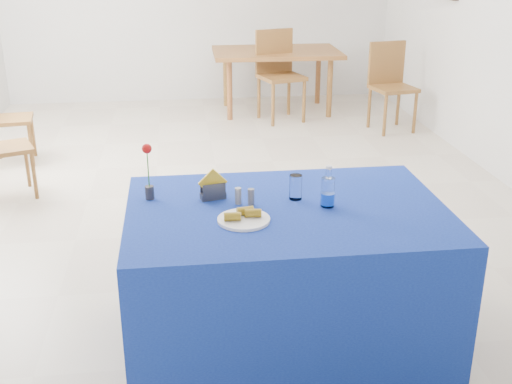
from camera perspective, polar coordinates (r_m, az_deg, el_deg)
floor at (r=5.45m, az=-3.08°, el=-0.12°), size 7.00×7.00×0.00m
plate at (r=3.05m, az=-1.10°, el=-2.47°), size 0.25×0.25×0.01m
drinking_glass at (r=3.30m, az=3.54°, el=0.44°), size 0.07×0.07×0.13m
salt_shaker at (r=3.24m, az=-1.60°, el=-0.34°), size 0.03×0.03×0.08m
pepper_shaker at (r=3.23m, az=-0.44°, el=-0.43°), size 0.03×0.03×0.08m
blue_table at (r=3.38m, az=2.66°, el=-7.35°), size 1.60×1.10×0.76m
water_bottle at (r=3.22m, az=6.40°, el=-0.07°), size 0.07×0.07×0.21m
napkin_holder at (r=3.31m, az=-3.85°, el=0.18°), size 0.15×0.08×0.16m
rose_vase at (r=3.31m, az=-9.55°, el=1.72°), size 0.05×0.05×0.30m
oak_table at (r=7.99m, az=1.81°, el=11.93°), size 1.55×1.01×0.76m
chair_bg_left at (r=7.65m, az=1.97°, el=10.92°), size 0.58×0.58×1.04m
chair_bg_right at (r=7.38m, az=11.83°, el=9.74°), size 0.50×0.50×0.96m
chair_win_b at (r=6.50m, az=-21.74°, el=6.57°), size 0.43×0.43×0.86m
banana_pieces at (r=3.05m, az=-1.09°, el=-1.91°), size 0.18×0.11×0.04m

